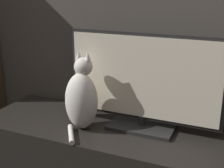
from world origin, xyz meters
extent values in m
cube|color=black|center=(0.00, 0.91, 0.25)|extent=(1.58, 0.53, 0.50)
cube|color=black|center=(0.15, 0.99, 0.51)|extent=(0.37, 0.22, 0.02)
cylinder|color=black|center=(0.15, 0.99, 0.55)|extent=(0.04, 0.04, 0.05)
cube|color=black|center=(0.15, 0.99, 0.80)|extent=(0.88, 0.02, 0.49)
cube|color=silver|center=(0.15, 0.98, 0.80)|extent=(0.84, 0.01, 0.45)
ellipsoid|color=silver|center=(-0.16, 0.85, 0.66)|extent=(0.19, 0.17, 0.33)
ellipsoid|color=olive|center=(-0.16, 0.91, 0.65)|extent=(0.10, 0.06, 0.18)
sphere|color=silver|center=(-0.16, 0.88, 0.86)|extent=(0.11, 0.11, 0.10)
cone|color=silver|center=(-0.19, 0.88, 0.92)|extent=(0.04, 0.04, 0.04)
cone|color=silver|center=(-0.13, 0.88, 0.92)|extent=(0.04, 0.04, 0.04)
cylinder|color=silver|center=(-0.16, 0.73, 0.52)|extent=(0.13, 0.18, 0.03)
camera|label=1|loc=(0.64, -0.58, 1.30)|focal=50.00mm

